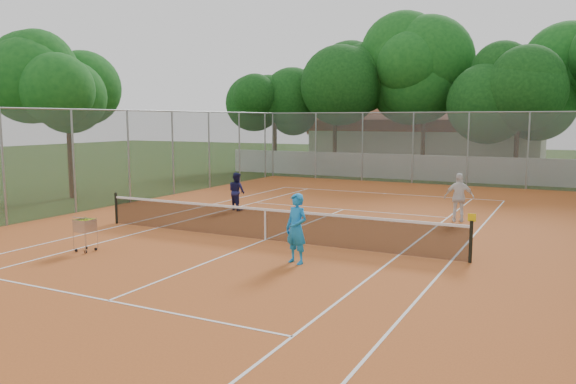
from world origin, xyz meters
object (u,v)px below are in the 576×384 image
at_px(player_far_left, 237,191).
at_px(tennis_net, 265,224).
at_px(ball_hopper, 85,234).
at_px(player_far_right, 459,197).
at_px(player_near, 296,229).
at_px(clubhouse, 427,138).

bearing_deg(player_far_left, tennis_net, 153.53).
xyz_separation_m(tennis_net, ball_hopper, (-3.64, -3.55, 0.00)).
bearing_deg(player_far_left, player_far_right, -147.46).
bearing_deg(player_near, clubhouse, 114.66).
height_order(player_far_right, ball_hopper, player_far_right).
bearing_deg(player_far_left, player_near, 155.01).
bearing_deg(ball_hopper, player_near, 32.00).
xyz_separation_m(clubhouse, player_near, (4.04, -31.03, -1.29)).
distance_m(player_far_left, player_far_right, 8.46).
height_order(clubhouse, ball_hopper, clubhouse).
bearing_deg(player_near, ball_hopper, -147.82).
height_order(tennis_net, player_far_right, player_far_right).
distance_m(tennis_net, player_far_right, 7.39).
relative_size(clubhouse, ball_hopper, 16.64).
xyz_separation_m(player_near, player_far_right, (2.57, 7.80, -0.02)).
height_order(tennis_net, clubhouse, clubhouse).
relative_size(clubhouse, player_far_right, 9.47).
height_order(player_far_left, player_far_right, player_far_right).
height_order(tennis_net, ball_hopper, ball_hopper).
relative_size(player_far_left, ball_hopper, 1.53).
bearing_deg(clubhouse, tennis_net, -86.05).
bearing_deg(tennis_net, player_far_right, 51.40).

